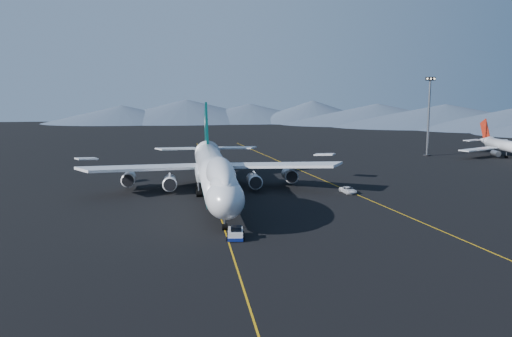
{
  "coord_description": "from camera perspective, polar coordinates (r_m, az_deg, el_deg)",
  "views": [
    {
      "loc": [
        -7.42,
        -119.51,
        24.74
      ],
      "look_at": [
        9.2,
        1.78,
        6.0
      ],
      "focal_mm": 40.0,
      "sensor_mm": 36.0,
      "label": 1
    }
  ],
  "objects": [
    {
      "name": "service_van",
      "position": [
        129.11,
        9.2,
        -2.14
      ],
      "size": [
        3.23,
        5.42,
        1.41
      ],
      "primitive_type": "imported",
      "rotation": [
        0.0,
        0.0,
        0.18
      ],
      "color": "silver",
      "rests_on": "ground"
    },
    {
      "name": "pushback_tug",
      "position": [
        91.32,
        -2.07,
        -6.58
      ],
      "size": [
        3.21,
        5.11,
        2.13
      ],
      "rotation": [
        0.0,
        0.0,
        -0.1
      ],
      "color": "silver",
      "rests_on": "ground"
    },
    {
      "name": "floodlight_mast",
      "position": [
        198.88,
        16.88,
        5.03
      ],
      "size": [
        3.24,
        2.43,
        26.22
      ],
      "rotation": [
        0.0,
        0.0,
        -0.12
      ],
      "color": "black",
      "rests_on": "ground"
    },
    {
      "name": "taxiway_line_main",
      "position": [
        122.27,
        -4.17,
        -2.99
      ],
      "size": [
        0.25,
        220.0,
        0.01
      ],
      "primitive_type": "cube",
      "color": "#CA900B",
      "rests_on": "ground"
    },
    {
      "name": "taxiway_line_side",
      "position": [
        137.06,
        8.18,
        -1.78
      ],
      "size": [
        28.08,
        198.09,
        0.01
      ],
      "primitive_type": "cube",
      "rotation": [
        0.0,
        0.0,
        0.14
      ],
      "color": "#CA900B",
      "rests_on": "ground"
    },
    {
      "name": "boeing_747",
      "position": [
        121.26,
        -4.2,
        -0.3
      ],
      "size": [
        59.62,
        72.43,
        19.37
      ],
      "color": "silver",
      "rests_on": "ground"
    },
    {
      "name": "ground",
      "position": [
        122.27,
        -4.17,
        -2.99
      ],
      "size": [
        500.0,
        500.0,
        0.0
      ],
      "primitive_type": "plane",
      "color": "black",
      "rests_on": "ground"
    }
  ]
}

